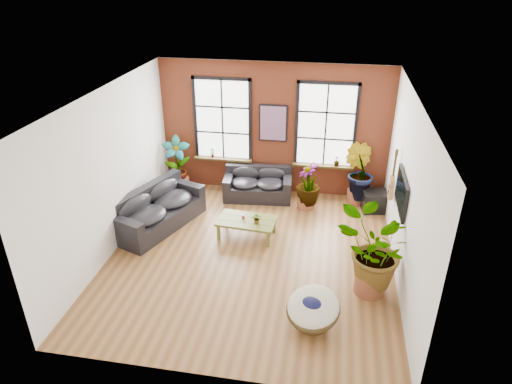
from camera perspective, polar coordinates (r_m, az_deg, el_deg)
room at (r=9.20m, az=-0.49°, el=1.48°), size 6.04×6.54×3.54m
sofa_back at (r=12.15m, az=0.24°, el=0.95°), size 1.84×1.02×0.81m
sofa_left at (r=11.07m, az=-12.34°, el=-2.17°), size 1.79×2.59×0.94m
coffee_table at (r=10.44m, az=-1.17°, el=-3.73°), size 1.37×0.86×0.51m
papasan_chair at (r=8.15m, az=7.13°, el=-14.29°), size 1.21×1.22×0.70m
poster at (r=11.91m, az=2.16°, el=8.60°), size 0.74×0.06×0.98m
tv_wall_unit at (r=9.68m, az=17.36°, el=0.17°), size 0.13×1.86×1.20m
media_box at (r=11.93m, az=14.62°, el=-1.12°), size 0.70×0.62×0.52m
pot_back_left at (r=12.74m, az=-9.50°, el=0.95°), size 0.69×0.69×0.39m
pot_back_right at (r=12.26m, az=12.45°, el=-0.49°), size 0.66×0.66×0.36m
pot_right_wall at (r=9.14m, az=13.98°, el=-10.97°), size 0.71×0.71×0.42m
pot_mid at (r=11.79m, az=6.25°, el=-1.23°), size 0.59×0.59×0.32m
floor_plant_back_left at (r=12.49m, az=-9.86°, el=3.72°), size 0.87×0.72×1.41m
floor_plant_back_right at (r=11.96m, az=12.67°, el=2.46°), size 1.02×1.00×1.44m
floor_plant_right_wall at (r=8.75m, az=14.45°, el=-7.26°), size 1.56×1.41×1.50m
floor_plant_mid at (r=11.54m, az=6.55°, el=1.06°), size 0.73×0.73×1.11m
table_plant at (r=10.23m, az=0.13°, el=-3.30°), size 0.24×0.22×0.24m
sill_plant_left at (r=12.50m, az=-5.49°, el=4.93°), size 0.17×0.17×0.27m
sill_plant_right at (r=12.09m, az=10.07°, el=3.84°), size 0.19×0.19×0.27m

